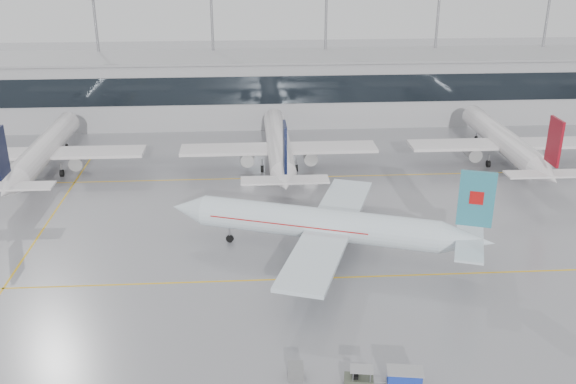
{
  "coord_description": "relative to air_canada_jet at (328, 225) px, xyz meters",
  "views": [
    {
      "loc": [
        -4.58,
        -58.76,
        33.86
      ],
      "look_at": [
        0.0,
        12.0,
        5.0
      ],
      "focal_mm": 40.0,
      "sensor_mm": 36.0,
      "label": 1
    }
  ],
  "objects": [
    {
      "name": "parked_jet_b",
      "position": [
        -39.04,
        28.41,
        0.06
      ],
      "size": [
        29.64,
        36.96,
        11.72
      ],
      "rotation": [
        0.0,
        0.0,
        1.57
      ],
      "color": "silver",
      "rests_on": "ground"
    },
    {
      "name": "gse_unit",
      "position": [
        -5.23,
        -21.32,
        -3.02
      ],
      "size": [
        1.32,
        1.23,
        1.27
      ],
      "primitive_type": "cube",
      "rotation": [
        0.0,
        0.0,
        -0.04
      ],
      "color": "slate",
      "rests_on": "ground"
    },
    {
      "name": "taxi_line_cross",
      "position": [
        -34.04,
        9.73,
        -3.65
      ],
      "size": [
        0.25,
        60.0,
        0.01
      ],
      "primitive_type": "cube",
      "color": "yellow",
      "rests_on": "ground"
    },
    {
      "name": "parked_jet_c",
      "position": [
        -4.04,
        28.41,
        0.06
      ],
      "size": [
        29.64,
        36.96,
        11.72
      ],
      "rotation": [
        0.0,
        0.0,
        1.57
      ],
      "color": "silver",
      "rests_on": "ground"
    },
    {
      "name": "terminal_glass",
      "position": [
        -4.04,
        49.18,
        3.85
      ],
      "size": [
        180.0,
        0.2,
        5.0
      ],
      "primitive_type": "cube",
      "color": "black",
      "rests_on": "ground"
    },
    {
      "name": "taxi_line_north",
      "position": [
        -4.04,
        24.73,
        -3.65
      ],
      "size": [
        120.0,
        0.25,
        0.01
      ],
      "primitive_type": "cube",
      "color": "yellow",
      "rests_on": "ground"
    },
    {
      "name": "parked_jet_d",
      "position": [
        30.96,
        28.41,
        0.06
      ],
      "size": [
        29.64,
        36.96,
        11.72
      ],
      "rotation": [
        0.0,
        0.0,
        1.57
      ],
      "color": "silver",
      "rests_on": "ground"
    },
    {
      "name": "taxi_line_main",
      "position": [
        -4.04,
        -5.27,
        -3.65
      ],
      "size": [
        120.0,
        0.25,
        0.01
      ],
      "primitive_type": "cube",
      "color": "yellow",
      "rests_on": "ground"
    },
    {
      "name": "ground",
      "position": [
        -4.04,
        -5.27,
        -3.65
      ],
      "size": [
        320.0,
        320.0,
        0.0
      ],
      "primitive_type": "plane",
      "color": "gray",
      "rests_on": "ground"
    },
    {
      "name": "light_masts",
      "position": [
        -4.04,
        62.73,
        9.69
      ],
      "size": [
        156.4,
        1.0,
        22.6
      ],
      "color": "gray",
      "rests_on": "ground"
    },
    {
      "name": "air_canada_jet",
      "position": [
        0.0,
        0.0,
        0.0
      ],
      "size": [
        35.75,
        29.15,
        11.51
      ],
      "rotation": [
        0.0,
        0.0,
        2.81
      ],
      "color": "silver",
      "rests_on": "ground"
    },
    {
      "name": "terminal_roof",
      "position": [
        -4.04,
        56.73,
        8.55
      ],
      "size": [
        182.0,
        16.0,
        0.4
      ],
      "primitive_type": "cube",
      "color": "gray",
      "rests_on": "ground"
    },
    {
      "name": "baggage_cart",
      "position": [
        3.29,
        -23.21,
        -2.61
      ],
      "size": [
        3.07,
        2.01,
        1.77
      ],
      "rotation": [
        0.0,
        0.0,
        -0.15
      ],
      "color": "gray",
      "rests_on": "ground"
    },
    {
      "name": "terminal",
      "position": [
        -4.04,
        56.73,
        2.35
      ],
      "size": [
        180.0,
        15.0,
        12.0
      ],
      "primitive_type": "cube",
      "color": "#97979B",
      "rests_on": "ground"
    },
    {
      "name": "baggage_tug",
      "position": [
        -0.26,
        -22.67,
        -3.05
      ],
      "size": [
        3.56,
        1.79,
        1.7
      ],
      "rotation": [
        0.0,
        0.0,
        -0.15
      ],
      "color": "#43483A",
      "rests_on": "ground"
    }
  ]
}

